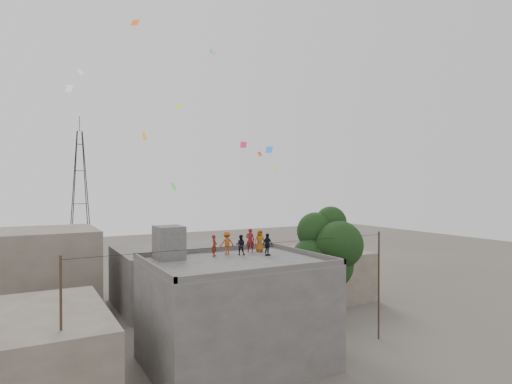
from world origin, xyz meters
TOP-DOWN VIEW (x-y plane):
  - ground at (0.00, 0.00)m, footprint 140.00×140.00m
  - main_building at (0.00, 0.00)m, footprint 10.00×8.00m
  - parapet at (0.00, 0.00)m, footprint 10.00×8.00m
  - stair_head_box at (-3.20, 2.60)m, footprint 1.60×1.80m
  - neighbor_west at (-11.00, 2.00)m, footprint 8.00×10.00m
  - neighbor_north at (2.00, 14.00)m, footprint 12.00×9.00m
  - neighbor_northwest at (-10.00, 16.00)m, footprint 9.00×8.00m
  - neighbor_east at (14.00, 10.00)m, footprint 7.00×8.00m
  - tree at (7.37, 0.60)m, footprint 4.90×4.60m
  - utility_line at (0.50, -1.25)m, footprint 20.12×0.62m
  - transmission_tower at (-4.00, 40.00)m, footprint 2.97×2.97m
  - person_red_adult at (2.38, 2.61)m, footprint 0.69×0.64m
  - person_orange_child at (2.99, 2.37)m, footprint 0.80×0.59m
  - person_dark_child at (1.27, 1.83)m, footprint 0.80×0.76m
  - person_dark_adult at (2.65, 0.80)m, footprint 0.90×0.58m
  - person_orange_adult at (0.59, 2.43)m, footprint 1.01×0.63m
  - person_red_child at (-0.40, 2.17)m, footprint 0.55×0.59m
  - kites at (0.09, 5.73)m, footprint 17.87×14.87m

SIDE VIEW (x-z plane):
  - ground at x=0.00m, z-range 0.00..0.00m
  - neighbor_west at x=-11.00m, z-range 0.00..4.00m
  - neighbor_east at x=14.00m, z-range 0.00..4.40m
  - neighbor_north at x=2.00m, z-range 0.00..5.00m
  - main_building at x=0.00m, z-range 0.00..6.10m
  - neighbor_northwest at x=-10.00m, z-range 0.00..7.00m
  - utility_line at x=0.50m, z-range 0.13..7.53m
  - tree at x=7.37m, z-range 1.55..10.65m
  - parapet at x=0.00m, z-range 6.10..6.40m
  - person_dark_child at x=1.27m, z-range 6.10..7.40m
  - person_red_child at x=-0.40m, z-range 6.10..7.45m
  - person_dark_adult at x=2.65m, z-range 6.10..7.52m
  - person_orange_child at x=2.99m, z-range 6.10..7.59m
  - person_orange_adult at x=0.59m, z-range 6.10..7.59m
  - person_red_adult at x=2.38m, z-range 6.10..7.69m
  - stair_head_box at x=-3.20m, z-range 6.10..8.10m
  - transmission_tower at x=-4.00m, z-range -0.93..19.07m
  - kites at x=0.09m, z-range 8.96..21.82m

